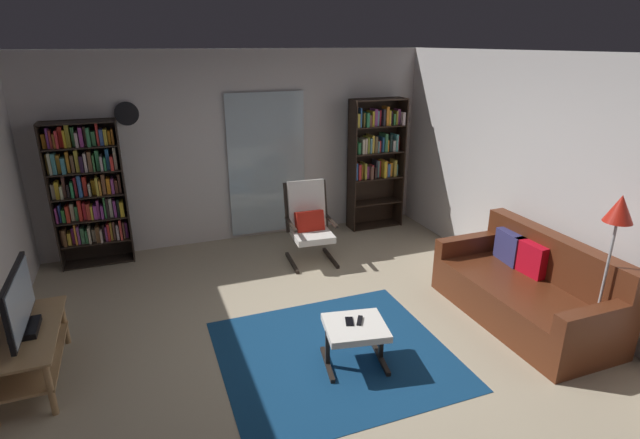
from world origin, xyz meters
name	(u,v)px	position (x,y,z in m)	size (l,w,h in m)	color
ground_plane	(312,342)	(0.00, 0.00, 0.00)	(7.02, 7.02, 0.00)	tan
wall_back	(240,148)	(0.00, 2.90, 1.30)	(5.60, 0.06, 2.60)	silver
wall_right	(555,183)	(2.70, 0.00, 1.30)	(0.06, 6.00, 2.60)	silver
glass_door_panel	(267,165)	(0.36, 2.83, 1.05)	(1.10, 0.01, 2.00)	silver
area_rug	(335,354)	(0.12, -0.25, 0.00)	(2.03, 1.88, 0.01)	navy
tv_stand	(30,349)	(-2.36, 0.31, 0.31)	(0.49, 1.11, 0.47)	tan
television	(20,304)	(-2.36, 0.31, 0.72)	(0.20, 0.88, 0.53)	black
bookshelf_near_tv	(88,190)	(-1.95, 2.68, 0.97)	(0.85, 0.30, 1.82)	black
bookshelf_near_sofa	(375,154)	(1.95, 2.63, 1.13)	(0.81, 0.30, 1.93)	black
leather_sofa	(527,291)	(2.20, -0.35, 0.31)	(0.89, 1.86, 0.86)	#572714
lounge_armchair	(309,220)	(0.62, 1.81, 0.53)	(0.61, 0.69, 1.02)	black
ottoman	(355,331)	(0.24, -0.43, 0.33)	(0.60, 0.57, 0.40)	white
tv_remote	(360,321)	(0.30, -0.40, 0.40)	(0.04, 0.14, 0.02)	black
cell_phone	(349,321)	(0.21, -0.38, 0.40)	(0.07, 0.14, 0.01)	black
floor_lamp_by_sofa	(617,223)	(2.33, -1.04, 1.26)	(0.23, 0.23, 1.51)	#A5A5AD
wall_clock	(127,114)	(-1.40, 2.82, 1.85)	(0.29, 0.03, 0.29)	silver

